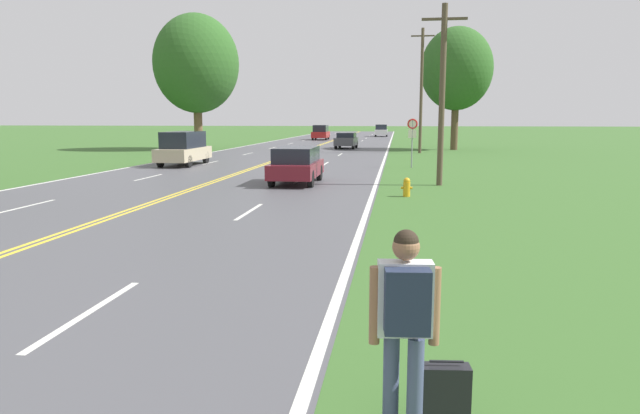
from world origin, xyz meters
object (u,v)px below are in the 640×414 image
object	(u,v)px
traffic_sign	(412,131)
car_champagne_van_mid_far	(184,148)
tree_behind_sign	(457,69)
car_white_suv_horizon	(381,130)
car_maroon_van_mid_near	(297,164)
car_red_van_distant	(321,132)
tree_mid_treeline	(196,64)
car_dark_grey_sedan_receding	(346,140)
suitcase	(445,397)
hitchhiker_person	(405,310)
fire_hydrant	(407,187)

from	to	relation	value
traffic_sign	car_champagne_van_mid_far	xyz separation A→B (m)	(-13.28, -0.10, -1.05)
tree_behind_sign	car_white_suv_horizon	world-z (taller)	tree_behind_sign
car_maroon_van_mid_near	car_red_van_distant	xyz separation A→B (m)	(-5.57, 48.94, 0.14)
traffic_sign	car_champagne_van_mid_far	bearing A→B (deg)	-179.59
traffic_sign	car_white_suv_horizon	distance (m)	54.86
tree_mid_treeline	car_dark_grey_sedan_receding	xyz separation A→B (m)	(12.84, 3.43, -6.65)
suitcase	tree_mid_treeline	bearing A→B (deg)	16.94
hitchhiker_person	traffic_sign	world-z (taller)	traffic_sign
car_dark_grey_sedan_receding	car_red_van_distant	size ratio (longest dim) A/B	0.86
car_maroon_van_mid_near	car_dark_grey_sedan_receding	distance (m)	28.50
car_dark_grey_sedan_receding	traffic_sign	bearing A→B (deg)	17.80
tree_mid_treeline	fire_hydrant	bearing A→B (deg)	-57.96
hitchhiker_person	fire_hydrant	bearing A→B (deg)	-6.22
fire_hydrant	car_maroon_van_mid_near	xyz separation A→B (m)	(-4.60, 3.49, 0.49)
suitcase	fire_hydrant	xyz separation A→B (m)	(-0.13, 15.47, 0.05)
traffic_sign	tree_behind_sign	xyz separation A→B (m)	(4.10, 19.15, 4.87)
fire_hydrant	car_white_suv_horizon	world-z (taller)	car_white_suv_horizon
suitcase	car_dark_grey_sedan_receding	size ratio (longest dim) A/B	0.16
hitchhiker_person	car_red_van_distant	bearing A→B (deg)	3.00
hitchhiker_person	tree_mid_treeline	xyz separation A→B (m)	(-17.62, 44.11, 6.30)
suitcase	traffic_sign	xyz separation A→B (m)	(0.31, 27.47, 1.78)
traffic_sign	car_champagne_van_mid_far	size ratio (longest dim) A/B	0.57
car_white_suv_horizon	hitchhiker_person	bearing A→B (deg)	1.30
tree_behind_sign	car_maroon_van_mid_near	xyz separation A→B (m)	(-9.14, -27.65, -6.11)
car_champagne_van_mid_far	car_white_suv_horizon	size ratio (longest dim) A/B	1.20
hitchhiker_person	car_maroon_van_mid_near	size ratio (longest dim) A/B	0.43
traffic_sign	car_dark_grey_sedan_receding	world-z (taller)	traffic_sign
tree_mid_treeline	car_dark_grey_sedan_receding	world-z (taller)	tree_mid_treeline
traffic_sign	car_red_van_distant	distance (m)	41.82
tree_behind_sign	car_white_suv_horizon	size ratio (longest dim) A/B	2.61
suitcase	tree_mid_treeline	world-z (taller)	tree_mid_treeline
hitchhiker_person	car_maroon_van_mid_near	bearing A→B (deg)	7.56
fire_hydrant	car_dark_grey_sedan_receding	size ratio (longest dim) A/B	0.17
suitcase	car_red_van_distant	size ratio (longest dim) A/B	0.14
car_maroon_van_mid_near	car_white_suv_horizon	xyz separation A→B (m)	(1.72, 63.25, 0.10)
hitchhiker_person	tree_mid_treeline	world-z (taller)	tree_mid_treeline
car_champagne_van_mid_far	car_red_van_distant	xyz separation A→B (m)	(2.68, 40.53, -0.05)
tree_behind_sign	car_red_van_distant	distance (m)	26.55
car_white_suv_horizon	fire_hydrant	bearing A→B (deg)	1.93
car_maroon_van_mid_near	suitcase	bearing A→B (deg)	13.78
car_dark_grey_sedan_receding	car_maroon_van_mid_near	bearing A→B (deg)	3.37
suitcase	car_white_suv_horizon	xyz separation A→B (m)	(-3.00, 82.22, 0.64)
traffic_sign	car_red_van_distant	xyz separation A→B (m)	(-10.60, 40.43, -1.10)
car_dark_grey_sedan_receding	car_white_suv_horizon	bearing A→B (deg)	178.95
traffic_sign	car_red_van_distant	bearing A→B (deg)	104.70
tree_behind_sign	traffic_sign	bearing A→B (deg)	-102.09
car_champagne_van_mid_far	car_white_suv_horizon	bearing A→B (deg)	-10.76
suitcase	car_champagne_van_mid_far	size ratio (longest dim) A/B	0.13
tree_behind_sign	car_red_van_distant	bearing A→B (deg)	124.64
traffic_sign	car_dark_grey_sedan_receding	distance (m)	20.77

